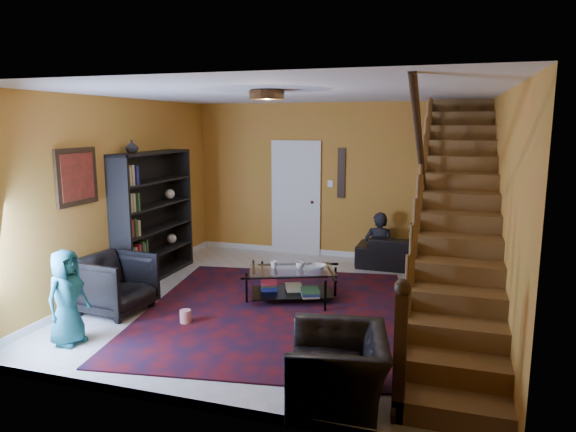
# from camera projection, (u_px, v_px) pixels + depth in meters

# --- Properties ---
(floor) EXTENTS (5.50, 5.50, 0.00)m
(floor) POSITION_uv_depth(u_px,v_px,m) (288.00, 304.00, 6.99)
(floor) COLOR beige
(floor) RESTS_ON ground
(room) EXTENTS (5.50, 5.50, 5.50)m
(room) POSITION_uv_depth(u_px,v_px,m) (236.00, 267.00, 8.62)
(room) COLOR #CA722C
(room) RESTS_ON ground
(staircase) EXTENTS (0.95, 5.02, 3.18)m
(staircase) POSITION_uv_depth(u_px,v_px,m) (458.00, 211.00, 6.11)
(staircase) COLOR brown
(staircase) RESTS_ON floor
(bookshelf) EXTENTS (0.35, 1.80, 2.00)m
(bookshelf) POSITION_uv_depth(u_px,v_px,m) (154.00, 218.00, 8.09)
(bookshelf) COLOR black
(bookshelf) RESTS_ON floor
(door) EXTENTS (0.82, 0.05, 2.05)m
(door) POSITION_uv_depth(u_px,v_px,m) (296.00, 200.00, 9.57)
(door) COLOR silver
(door) RESTS_ON floor
(framed_picture) EXTENTS (0.04, 0.74, 0.74)m
(framed_picture) POSITION_uv_depth(u_px,v_px,m) (77.00, 177.00, 6.59)
(framed_picture) COLOR maroon
(framed_picture) RESTS_ON room
(wall_hanging) EXTENTS (0.14, 0.03, 0.90)m
(wall_hanging) POSITION_uv_depth(u_px,v_px,m) (341.00, 173.00, 9.23)
(wall_hanging) COLOR black
(wall_hanging) RESTS_ON room
(ceiling_fixture) EXTENTS (0.40, 0.40, 0.10)m
(ceiling_fixture) POSITION_uv_depth(u_px,v_px,m) (267.00, 95.00, 5.75)
(ceiling_fixture) COLOR #3F2814
(ceiling_fixture) RESTS_ON room
(rug) EXTENTS (3.85, 4.25, 0.02)m
(rug) POSITION_uv_depth(u_px,v_px,m) (275.00, 311.00, 6.70)
(rug) COLOR #4C0D10
(rug) RESTS_ON floor
(sofa) EXTENTS (1.89, 0.78, 0.55)m
(sofa) POSITION_uv_depth(u_px,v_px,m) (413.00, 253.00, 8.66)
(sofa) COLOR black
(sofa) RESTS_ON floor
(armchair_left) EXTENTS (0.92, 0.90, 0.76)m
(armchair_left) POSITION_uv_depth(u_px,v_px,m) (116.00, 284.00, 6.64)
(armchair_left) COLOR black
(armchair_left) RESTS_ON floor
(armchair_right) EXTENTS (1.02, 1.12, 0.63)m
(armchair_right) POSITION_uv_depth(u_px,v_px,m) (338.00, 368.00, 4.48)
(armchair_right) COLOR black
(armchair_right) RESTS_ON floor
(person_adult_a) EXTENTS (0.51, 0.34, 1.39)m
(person_adult_a) POSITION_uv_depth(u_px,v_px,m) (379.00, 251.00, 8.88)
(person_adult_a) COLOR black
(person_adult_a) RESTS_ON sofa
(person_adult_b) EXTENTS (0.67, 0.55, 1.26)m
(person_adult_b) POSITION_uv_depth(u_px,v_px,m) (413.00, 258.00, 8.72)
(person_adult_b) COLOR black
(person_adult_b) RESTS_ON sofa
(person_child) EXTENTS (0.40, 0.56, 1.08)m
(person_child) POSITION_uv_depth(u_px,v_px,m) (67.00, 297.00, 5.65)
(person_child) COLOR #1B5F69
(person_child) RESTS_ON armchair_left
(coffee_table) EXTENTS (1.33, 1.06, 0.44)m
(coffee_table) POSITION_uv_depth(u_px,v_px,m) (292.00, 283.00, 7.10)
(coffee_table) COLOR black
(coffee_table) RESTS_ON floor
(cup_a) EXTENTS (0.12, 0.12, 0.09)m
(cup_a) POSITION_uv_depth(u_px,v_px,m) (300.00, 266.00, 7.11)
(cup_a) COLOR #999999
(cup_a) RESTS_ON coffee_table
(cup_b) EXTENTS (0.12, 0.12, 0.10)m
(cup_b) POSITION_uv_depth(u_px,v_px,m) (274.00, 265.00, 7.14)
(cup_b) COLOR #999999
(cup_b) RESTS_ON coffee_table
(bowl) EXTENTS (0.23, 0.23, 0.05)m
(bowl) POSITION_uv_depth(u_px,v_px,m) (318.00, 267.00, 7.12)
(bowl) COLOR #999999
(bowl) RESTS_ON coffee_table
(vase) EXTENTS (0.18, 0.18, 0.19)m
(vase) POSITION_uv_depth(u_px,v_px,m) (132.00, 147.00, 7.42)
(vase) COLOR #999999
(vase) RESTS_ON bookshelf
(popcorn_bucket) EXTENTS (0.16, 0.16, 0.16)m
(popcorn_bucket) POSITION_uv_depth(u_px,v_px,m) (185.00, 316.00, 6.28)
(popcorn_bucket) COLOR red
(popcorn_bucket) RESTS_ON rug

